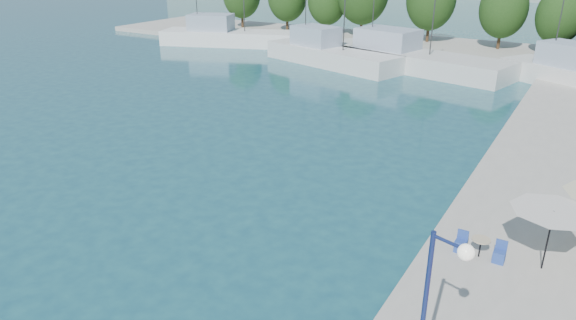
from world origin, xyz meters
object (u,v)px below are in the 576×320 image
Objects in this scene: trawler_03 at (407,58)px; umbrella_white at (553,218)px; trawler_01 at (228,37)px; street_lamp at (439,295)px; trawler_02 at (329,54)px.

trawler_03 is 36.76m from umbrella_white.
trawler_03 reaches higher than umbrella_white.
trawler_01 is 6.22× the size of umbrella_white.
trawler_03 is at bearing 126.49° from street_lamp.
trawler_01 is at bearing 139.56° from umbrella_white.
trawler_01 is at bearing -177.33° from trawler_02.
umbrella_white is at bearing -34.68° from trawler_02.
umbrella_white is at bearing -60.48° from trawler_01.
trawler_01 reaches higher than street_lamp.
trawler_03 is 4.10× the size of street_lamp.
trawler_02 is at bearing 136.89° from street_lamp.
trawler_02 is 8.11m from trawler_03.
trawler_03 reaches higher than street_lamp.
street_lamp is (22.48, -38.87, 3.02)m from trawler_02.
trawler_01 is 0.88× the size of trawler_03.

